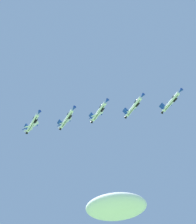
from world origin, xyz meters
TOP-DOWN VIEW (x-y plane):
  - cloud_low_wispy at (-28.42, 221.84)m, footprint 43.83×26.51m
  - fighter_jet_lead at (11.28, 110.31)m, footprint 11.57×13.34m
  - fighter_jet_left_wing at (-6.24, 109.73)m, footprint 11.63×13.34m
  - fighter_jet_right_wing at (-23.06, 111.39)m, footprint 11.52×13.34m
  - fighter_jet_left_outer at (-38.98, 112.45)m, footprint 11.63×13.34m
  - fighter_jet_right_outer at (-55.81, 112.05)m, footprint 11.50×13.34m

SIDE VIEW (x-z plane):
  - fighter_jet_left_wing at x=-6.24m, z-range 147.62..155.83m
  - fighter_jet_right_outer at x=-55.81m, z-range 148.33..156.00m
  - fighter_jet_left_outer at x=-38.98m, z-range 148.40..156.61m
  - fighter_jet_lead at x=11.28m, z-range 148.55..156.50m
  - fighter_jet_right_wing at x=-23.06m, z-range 149.61..157.36m
  - cloud_low_wispy at x=-28.42m, z-range 178.34..191.96m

